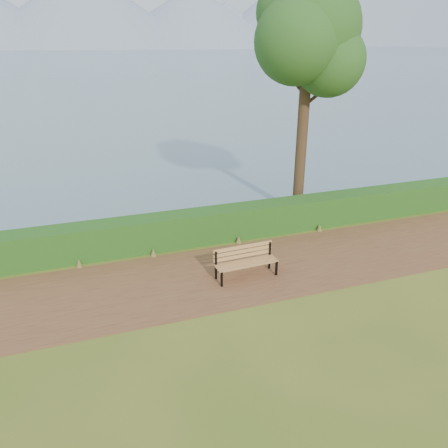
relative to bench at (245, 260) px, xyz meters
name	(u,v)px	position (x,y,z in m)	size (l,w,h in m)	color
ground	(210,283)	(-1.02, -0.06, -0.49)	(140.00, 140.00, 0.00)	#4A5F1B
path	(206,278)	(-1.02, 0.24, -0.49)	(40.00, 3.40, 0.01)	brown
hedge	(184,229)	(-1.02, 2.54, 0.01)	(32.00, 0.85, 1.00)	#134313
water	(67,52)	(-1.02, 259.94, -0.49)	(700.00, 510.00, 0.00)	slate
mountains	(47,11)	(-10.20, 405.99, 27.20)	(585.00, 190.00, 70.00)	gray
bench	(245,260)	(0.00, 0.00, 0.00)	(1.72, 0.57, 0.85)	black
tree	(309,35)	(3.54, 3.69, 5.56)	(3.91, 3.56, 8.15)	#352416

